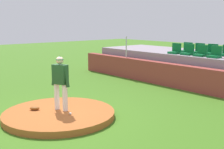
% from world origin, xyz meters
% --- Properties ---
extents(ground_plane, '(60.00, 60.00, 0.00)m').
position_xyz_m(ground_plane, '(0.00, 0.00, 0.00)').
color(ground_plane, '#3D6F1A').
extents(pitchers_mound, '(3.41, 3.41, 0.19)m').
position_xyz_m(pitchers_mound, '(0.00, 0.00, 0.10)').
color(pitchers_mound, '#AE5B29').
rests_on(pitchers_mound, ground_plane).
extents(pitcher, '(0.71, 0.38, 1.71)m').
position_xyz_m(pitcher, '(-0.09, 0.13, 1.18)').
color(pitcher, white).
rests_on(pitcher, pitchers_mound).
extents(baseball, '(0.07, 0.07, 0.07)m').
position_xyz_m(baseball, '(0.51, 0.09, 0.23)').
color(baseball, white).
rests_on(baseball, pitchers_mound).
extents(fielding_glove, '(0.35, 0.36, 0.11)m').
position_xyz_m(fielding_glove, '(-0.62, -0.50, 0.25)').
color(fielding_glove, brown).
rests_on(fielding_glove, pitchers_mound).
extents(brick_barrier, '(13.30, 0.40, 1.04)m').
position_xyz_m(brick_barrier, '(0.00, 6.13, 0.52)').
color(brick_barrier, '#983A34').
rests_on(brick_barrier, ground_plane).
extents(fence_post_left, '(0.06, 0.06, 1.12)m').
position_xyz_m(fence_post_left, '(-3.50, 6.13, 1.60)').
color(fence_post_left, silver).
rests_on(fence_post_left, brick_barrier).
extents(bleacher_platform, '(12.16, 3.38, 1.39)m').
position_xyz_m(bleacher_platform, '(0.00, 8.25, 0.69)').
color(bleacher_platform, gray).
rests_on(bleacher_platform, ground_plane).
extents(stadium_chair_0, '(0.48, 0.44, 0.50)m').
position_xyz_m(stadium_chair_0, '(-1.07, 7.08, 1.54)').
color(stadium_chair_0, '#0B602B').
rests_on(stadium_chair_0, bleacher_platform).
extents(stadium_chair_1, '(0.48, 0.44, 0.50)m').
position_xyz_m(stadium_chair_1, '(-0.36, 7.11, 1.54)').
color(stadium_chair_1, '#0B602B').
rests_on(stadium_chair_1, bleacher_platform).
extents(stadium_chair_2, '(0.48, 0.44, 0.50)m').
position_xyz_m(stadium_chair_2, '(0.35, 7.08, 1.54)').
color(stadium_chair_2, '#0B602B').
rests_on(stadium_chair_2, bleacher_platform).
extents(stadium_chair_3, '(0.48, 0.44, 0.50)m').
position_xyz_m(stadium_chair_3, '(1.05, 7.06, 1.54)').
color(stadium_chair_3, '#0B602B').
rests_on(stadium_chair_3, bleacher_platform).
extents(stadium_chair_4, '(0.48, 0.44, 0.50)m').
position_xyz_m(stadium_chair_4, '(-1.05, 7.99, 1.54)').
color(stadium_chair_4, '#0B602B').
rests_on(stadium_chair_4, bleacher_platform).
extents(stadium_chair_5, '(0.48, 0.44, 0.50)m').
position_xyz_m(stadium_chair_5, '(-0.34, 7.96, 1.54)').
color(stadium_chair_5, '#0B602B').
rests_on(stadium_chair_5, bleacher_platform).
extents(stadium_chair_6, '(0.48, 0.44, 0.50)m').
position_xyz_m(stadium_chair_6, '(0.33, 7.99, 1.54)').
color(stadium_chair_6, '#0B602B').
rests_on(stadium_chair_6, bleacher_platform).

